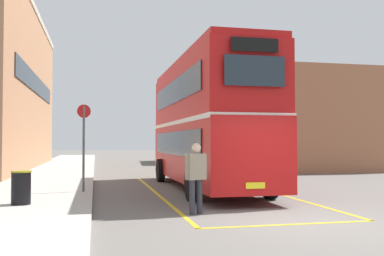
{
  "coord_description": "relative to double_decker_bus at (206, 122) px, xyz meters",
  "views": [
    {
      "loc": [
        -4.42,
        -8.82,
        1.76
      ],
      "look_at": [
        -0.26,
        10.0,
        2.36
      ],
      "focal_mm": 40.83,
      "sensor_mm": 36.0,
      "label": 1
    }
  ],
  "objects": [
    {
      "name": "ground_plane",
      "position": [
        0.4,
        7.4,
        -2.51
      ],
      "size": [
        135.6,
        135.6,
        0.0
      ],
      "primitive_type": "plane",
      "color": "#66605B"
    },
    {
      "name": "sidewalk_left",
      "position": [
        -6.1,
        9.8,
        -2.44
      ],
      "size": [
        4.0,
        57.6,
        0.14
      ],
      "primitive_type": "cube",
      "color": "#B2ADA3",
      "rests_on": "ground"
    },
    {
      "name": "depot_building_right",
      "position": [
        9.99,
        12.92,
        0.54
      ],
      "size": [
        8.25,
        13.88,
        6.11
      ],
      "color": "#9E6647",
      "rests_on": "ground"
    },
    {
      "name": "double_decker_bus",
      "position": [
        0.0,
        0.0,
        0.0
      ],
      "size": [
        2.73,
        10.4,
        4.75
      ],
      "color": "black",
      "rests_on": "ground"
    },
    {
      "name": "single_deck_bus",
      "position": [
        2.93,
        20.08,
        -0.88
      ],
      "size": [
        3.09,
        8.36,
        3.02
      ],
      "color": "black",
      "rests_on": "ground"
    },
    {
      "name": "pedestrian_boarding",
      "position": [
        -1.64,
        -5.5,
        -1.51
      ],
      "size": [
        0.54,
        0.39,
        1.73
      ],
      "color": "#2D2D38",
      "rests_on": "ground"
    },
    {
      "name": "litter_bin",
      "position": [
        -5.89,
        -3.85,
        -1.94
      ],
      "size": [
        0.51,
        0.51,
        0.87
      ],
      "color": "black",
      "rests_on": "sidewalk_left"
    },
    {
      "name": "bus_stop_sign",
      "position": [
        -4.4,
        -1.19,
        -0.68
      ],
      "size": [
        0.44,
        0.13,
        2.83
      ],
      "color": "#4C4C51",
      "rests_on": "sidewalk_left"
    },
    {
      "name": "bay_marking_yellow",
      "position": [
        0.0,
        -1.91,
        -2.51
      ],
      "size": [
        4.1,
        12.38,
        0.01
      ],
      "color": "gold",
      "rests_on": "ground"
    }
  ]
}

